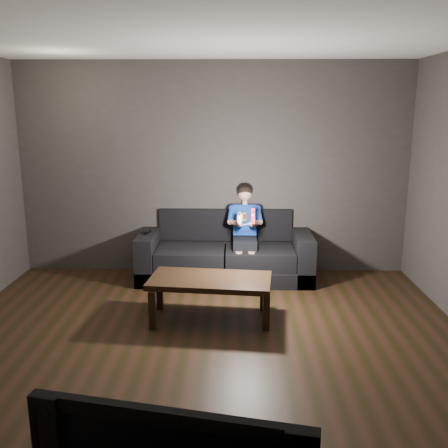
{
  "coord_description": "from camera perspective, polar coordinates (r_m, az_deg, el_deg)",
  "views": [
    {
      "loc": [
        0.25,
        -3.88,
        2.12
      ],
      "look_at": [
        0.15,
        1.55,
        0.85
      ],
      "focal_mm": 40.0,
      "sensor_mm": 36.0,
      "label": 1
    }
  ],
  "objects": [
    {
      "name": "wii_remote_red",
      "position": [
        5.77,
        3.33,
        0.92
      ],
      "size": [
        0.05,
        0.07,
        0.19
      ],
      "color": "red",
      "rests_on": "child"
    },
    {
      "name": "front_wall",
      "position": [
        1.6,
        -8.4,
        -15.62
      ],
      "size": [
        5.0,
        0.04,
        2.7
      ],
      "primitive_type": "cube",
      "color": "#3A3533",
      "rests_on": "ground"
    },
    {
      "name": "sofa",
      "position": [
        6.38,
        0.15,
        -3.68
      ],
      "size": [
        2.16,
        0.93,
        0.84
      ],
      "color": "black",
      "rests_on": "floor"
    },
    {
      "name": "wii_remote_black",
      "position": [
        6.31,
        -8.74,
        -0.91
      ],
      "size": [
        0.07,
        0.16,
        0.03
      ],
      "color": "black",
      "rests_on": "sofa"
    },
    {
      "name": "ceiling",
      "position": [
        3.94,
        -2.8,
        21.63
      ],
      "size": [
        5.0,
        5.0,
        0.02
      ],
      "primitive_type": "cube",
      "color": "white",
      "rests_on": "back_wall"
    },
    {
      "name": "nunchuk_white",
      "position": [
        5.78,
        1.8,
        0.65
      ],
      "size": [
        0.07,
        0.1,
        0.16
      ],
      "color": "silver",
      "rests_on": "child"
    },
    {
      "name": "back_wall",
      "position": [
        6.43,
        -1.19,
        6.27
      ],
      "size": [
        5.0,
        0.04,
        2.7
      ],
      "primitive_type": "cube",
      "color": "#3A3533",
      "rests_on": "ground"
    },
    {
      "name": "child",
      "position": [
        6.21,
        2.41,
        -0.08
      ],
      "size": [
        0.43,
        0.53,
        1.07
      ],
      "color": "black",
      "rests_on": "sofa"
    },
    {
      "name": "coffee_table",
      "position": [
        5.08,
        -1.59,
        -6.82
      ],
      "size": [
        1.28,
        0.74,
        0.44
      ],
      "color": "black",
      "rests_on": "floor"
    },
    {
      "name": "floor",
      "position": [
        4.43,
        -2.4,
        -15.43
      ],
      "size": [
        5.0,
        5.0,
        0.0
      ],
      "primitive_type": "plane",
      "color": "black",
      "rests_on": "ground"
    }
  ]
}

